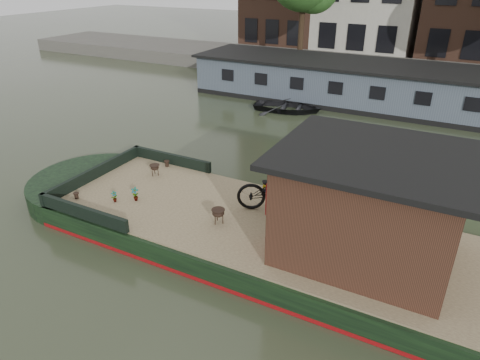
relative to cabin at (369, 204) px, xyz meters
The scene contains 17 objects.
ground 2.88m from the cabin, behind, with size 120.00×120.00×0.00m, color #28321F.
houseboat_hull 3.87m from the cabin, behind, with size 14.01×4.02×0.60m.
houseboat_deck 2.52m from the cabin, behind, with size 11.80×3.80×0.05m, color #9D8D61.
bow_bulwark 7.33m from the cabin, behind, with size 3.00×4.00×0.35m.
cabin is the anchor object (origin of this frame).
bicycle 2.62m from the cabin, 160.99° to the left, with size 0.77×2.22×1.17m, color black.
potted_plant_a 6.20m from the cabin, behind, with size 0.21×0.14×0.40m, color #9F5A2D.
potted_plant_b 3.60m from the cabin, 155.40° to the left, with size 0.16×0.13×0.29m, color brown.
potted_plant_d 3.06m from the cabin, 144.21° to the left, with size 0.31×0.31×0.55m, color brown.
potted_plant_e 6.69m from the cabin, behind, with size 0.17×0.12×0.33m, color #9D592E.
brazier_front 3.66m from the cabin, behind, with size 0.36×0.36×0.39m, color black, non-canonical shape.
brazier_rear 6.76m from the cabin, behind, with size 0.33×0.33×0.35m, color black, non-canonical shape.
bollard_port 6.99m from the cabin, 165.86° to the left, with size 0.17×0.17×0.20m, color black.
bollard_stbd 7.80m from the cabin, behind, with size 0.16×0.16×0.18m, color black.
dinghy 12.80m from the cabin, 119.54° to the left, with size 2.40×3.36×0.70m, color black.
far_houseboat 14.20m from the cabin, 98.88° to the left, with size 20.40×4.40×2.11m.
quay 20.67m from the cabin, 96.09° to the left, with size 60.00×6.00×0.90m, color #47443F.
Camera 1 is at (3.47, -8.36, 6.42)m, focal length 32.00 mm.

